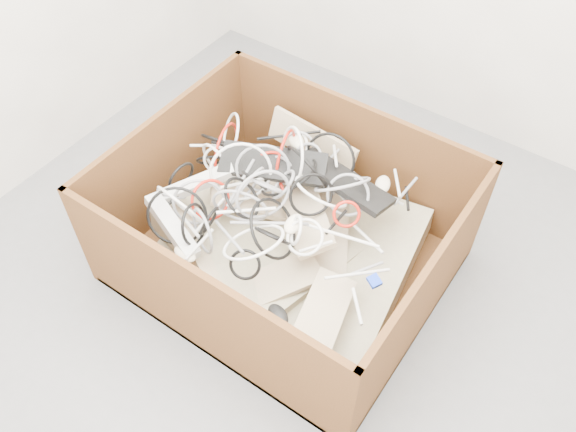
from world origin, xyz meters
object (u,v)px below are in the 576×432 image
Objects in this scene: vga_plug at (374,281)px; power_strip_right at (172,226)px; cardboard_box at (282,243)px; power_strip_left at (199,183)px.

power_strip_right is at bearing -135.63° from vga_plug.
cardboard_box is 3.95× the size of power_strip_right.
cardboard_box is at bearing -34.36° from power_strip_left.
power_strip_right is at bearing -134.04° from cardboard_box.
power_strip_left reaches higher than power_strip_right.
cardboard_box is 0.46m from power_strip_right.
power_strip_left is at bearing -150.80° from vga_plug.
cardboard_box is 0.42m from power_strip_left.
vga_plug is at bearing -9.79° from cardboard_box.
cardboard_box is 27.41× the size of vga_plug.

